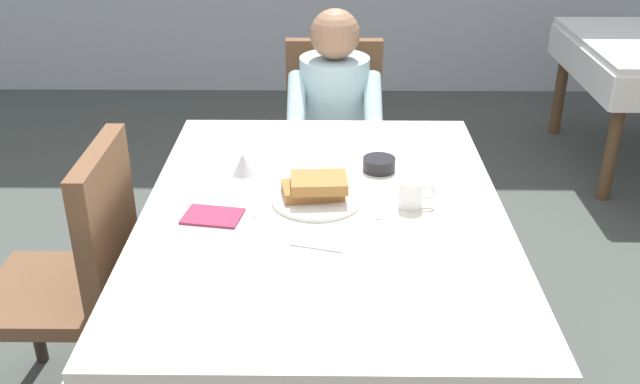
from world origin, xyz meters
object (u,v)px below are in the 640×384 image
chair_diner (334,131)px  diner_person (334,114)px  plate_breakfast (317,199)px  spoon_near_edge (316,247)px  cup_coffee (412,194)px  knife_right_of_plate (378,204)px  chair_left_side (82,266)px  fork_left_of_plate (255,203)px  dining_table_main (324,234)px  syrup_pitcher (243,164)px  bowl_butter (379,164)px  breakfast_stack (316,186)px

chair_diner → diner_person: size_ratio=0.83×
diner_person → plate_breakfast: size_ratio=4.00×
spoon_near_edge → cup_coffee: bearing=56.7°
knife_right_of_plate → chair_left_side: bearing=96.4°
diner_person → knife_right_of_plate: size_ratio=5.60×
fork_left_of_plate → knife_right_of_plate: size_ratio=0.90×
diner_person → spoon_near_edge: 1.25m
fork_left_of_plate → plate_breakfast: bearing=-87.2°
dining_table_main → syrup_pitcher: size_ratio=19.05×
chair_left_side → knife_right_of_plate: size_ratio=4.65×
dining_table_main → cup_coffee: bearing=4.6°
cup_coffee → bowl_butter: size_ratio=1.03×
diner_person → dining_table_main: bearing=87.7°
chair_left_side → spoon_near_edge: bearing=-107.0°
dining_table_main → fork_left_of_plate: size_ratio=8.47×
chair_left_side → bowl_butter: 1.02m
knife_right_of_plate → breakfast_stack: bearing=87.7°
dining_table_main → fork_left_of_plate: 0.23m
breakfast_stack → knife_right_of_plate: size_ratio=1.05×
chair_diner → syrup_pitcher: size_ratio=11.63×
knife_right_of_plate → bowl_butter: bearing=0.4°
breakfast_stack → spoon_near_edge: size_ratio=1.40×
knife_right_of_plate → spoon_near_edge: (-0.19, -0.26, 0.00)m
chair_left_side → plate_breakfast: bearing=-86.1°
dining_table_main → cup_coffee: 0.30m
plate_breakfast → cup_coffee: cup_coffee is taller
cup_coffee → knife_right_of_plate: (-0.10, 0.01, -0.04)m
spoon_near_edge → chair_diner: bearing=103.0°
chair_left_side → syrup_pitcher: chair_left_side is taller
chair_left_side → fork_left_of_plate: (0.56, 0.03, 0.21)m
spoon_near_edge → breakfast_stack: bearing=106.6°
chair_diner → bowl_butter: bearing=99.3°
diner_person → chair_left_side: (-0.81, -1.01, -0.14)m
chair_diner → bowl_butter: chair_diner is taller
chair_diner → fork_left_of_plate: bearing=77.5°
diner_person → bowl_butter: bearing=101.2°
chair_diner → knife_right_of_plate: bearing=96.4°
cup_coffee → knife_right_of_plate: 0.11m
cup_coffee → plate_breakfast: bearing=174.1°
breakfast_stack → knife_right_of_plate: (0.19, -0.02, -0.05)m
chair_left_side → breakfast_stack: chair_left_side is taller
fork_left_of_plate → spoon_near_edge: (0.19, -0.26, 0.00)m
chair_left_side → fork_left_of_plate: 0.60m
diner_person → spoon_near_edge: size_ratio=7.47×
bowl_butter → fork_left_of_plate: bowl_butter is taller
chair_diner → knife_right_of_plate: chair_diner is taller
cup_coffee → knife_right_of_plate: bearing=174.2°
diner_person → bowl_butter: size_ratio=10.18×
spoon_near_edge → bowl_butter: bearing=83.6°
chair_diner → cup_coffee: chair_diner is taller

